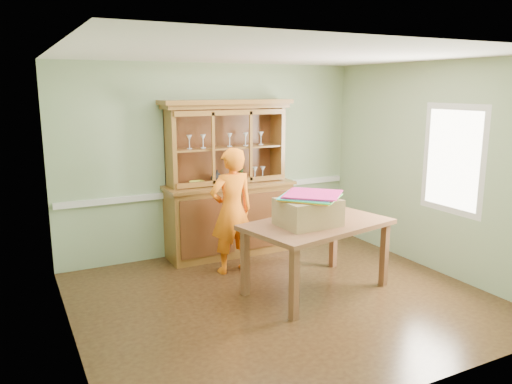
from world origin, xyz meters
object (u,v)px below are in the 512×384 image
china_hutch (229,201)px  dining_table (317,230)px  person (232,211)px  cardboard_box (308,212)px

china_hutch → dining_table: china_hutch is taller
china_hutch → person: 0.75m
cardboard_box → person: person is taller
china_hutch → cardboard_box: 1.79m
china_hutch → cardboard_box: bearing=-83.6°
dining_table → cardboard_box: 0.30m
dining_table → person: person is taller
china_hutch → dining_table: (0.37, -1.71, -0.04)m
china_hutch → cardboard_box: (0.20, -1.76, 0.21)m
china_hutch → dining_table: 1.75m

